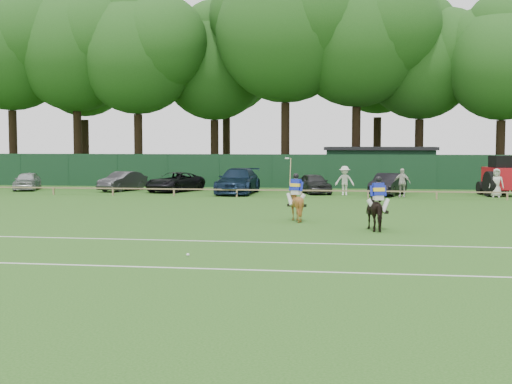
% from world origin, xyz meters
% --- Properties ---
extents(ground, '(160.00, 160.00, 0.00)m').
position_xyz_m(ground, '(0.00, 0.00, 0.00)').
color(ground, '#1E4C14').
rests_on(ground, ground).
extents(horse_dark, '(1.25, 1.88, 1.46)m').
position_xyz_m(horse_dark, '(5.22, 2.83, 0.73)').
color(horse_dark, black).
rests_on(horse_dark, ground).
extents(horse_chestnut, '(1.55, 1.63, 1.43)m').
position_xyz_m(horse_chestnut, '(1.84, 5.49, 0.71)').
color(horse_chestnut, brown).
rests_on(horse_chestnut, ground).
extents(sedan_silver, '(2.57, 4.09, 1.30)m').
position_xyz_m(sedan_silver, '(-18.80, 21.89, 0.65)').
color(sedan_silver, '#ADAEB2').
rests_on(sedan_silver, ground).
extents(sedan_grey, '(2.55, 4.32, 1.35)m').
position_xyz_m(sedan_grey, '(-11.85, 22.14, 0.67)').
color(sedan_grey, '#292A2C').
rests_on(sedan_grey, ground).
extents(suv_black, '(3.71, 5.21, 1.32)m').
position_xyz_m(suv_black, '(-8.05, 22.00, 0.66)').
color(suv_black, black).
rests_on(suv_black, ground).
extents(sedan_navy, '(2.39, 5.74, 1.66)m').
position_xyz_m(sedan_navy, '(-3.42, 20.74, 0.83)').
color(sedan_navy, '#122339').
rests_on(sedan_navy, ground).
extents(hatch_grey, '(2.82, 4.20, 1.33)m').
position_xyz_m(hatch_grey, '(1.52, 21.69, 0.66)').
color(hatch_grey, '#2D2D2F').
rests_on(hatch_grey, ground).
extents(estate_black, '(2.66, 4.50, 1.40)m').
position_xyz_m(estate_black, '(6.27, 20.85, 0.70)').
color(estate_black, black).
rests_on(estate_black, ground).
extents(spectator_left, '(1.22, 0.72, 1.86)m').
position_xyz_m(spectator_left, '(3.54, 20.52, 0.93)').
color(spectator_left, silver).
rests_on(spectator_left, ground).
extents(spectator_mid, '(1.11, 0.66, 1.77)m').
position_xyz_m(spectator_mid, '(7.07, 19.47, 0.88)').
color(spectator_mid, beige).
rests_on(spectator_mid, ground).
extents(spectator_right, '(0.93, 0.68, 1.77)m').
position_xyz_m(spectator_right, '(12.76, 20.04, 0.89)').
color(spectator_right, beige).
rests_on(spectator_right, ground).
extents(rider_dark, '(0.92, 0.51, 1.41)m').
position_xyz_m(rider_dark, '(5.22, 2.81, 1.41)').
color(rider_dark, silver).
rests_on(rider_dark, ground).
extents(rider_chestnut, '(0.91, 0.76, 2.05)m').
position_xyz_m(rider_chestnut, '(1.83, 5.48, 1.39)').
color(rider_chestnut, silver).
rests_on(rider_chestnut, ground).
extents(polo_ball, '(0.09, 0.09, 0.09)m').
position_xyz_m(polo_ball, '(-0.43, -4.09, 0.04)').
color(polo_ball, silver).
rests_on(polo_ball, ground).
extents(pitch_lines, '(60.00, 5.10, 0.01)m').
position_xyz_m(pitch_lines, '(0.00, -3.50, 0.01)').
color(pitch_lines, silver).
rests_on(pitch_lines, ground).
extents(pitch_rail, '(62.10, 0.10, 0.50)m').
position_xyz_m(pitch_rail, '(0.00, 18.00, 0.45)').
color(pitch_rail, '#997F5B').
rests_on(pitch_rail, ground).
extents(perimeter_fence, '(92.08, 0.08, 2.50)m').
position_xyz_m(perimeter_fence, '(0.00, 27.00, 1.25)').
color(perimeter_fence, '#14351E').
rests_on(perimeter_fence, ground).
extents(utility_shed, '(8.40, 4.40, 3.04)m').
position_xyz_m(utility_shed, '(6.00, 30.00, 1.54)').
color(utility_shed, '#14331E').
rests_on(utility_shed, ground).
extents(tree_row, '(96.00, 12.00, 21.00)m').
position_xyz_m(tree_row, '(2.00, 35.00, 0.00)').
color(tree_row, '#26561C').
rests_on(tree_row, ground).
extents(tractor, '(2.52, 3.33, 2.54)m').
position_xyz_m(tractor, '(13.22, 21.34, 1.20)').
color(tractor, '#B71019').
rests_on(tractor, ground).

